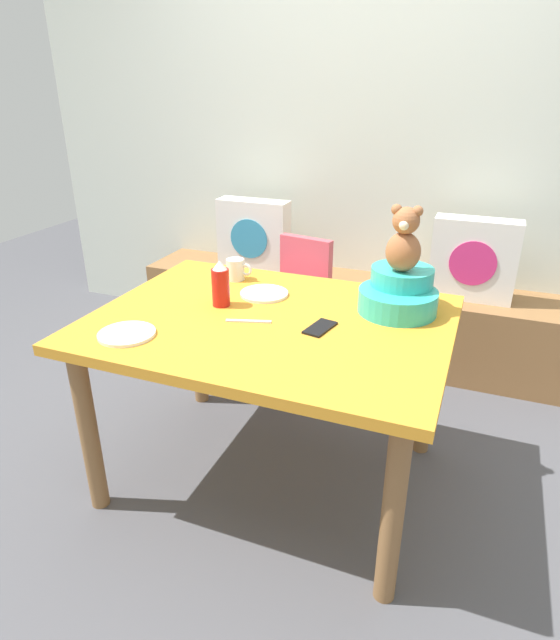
# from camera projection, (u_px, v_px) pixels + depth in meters

# --- Properties ---
(ground_plane) EXTENTS (8.00, 8.00, 0.00)m
(ground_plane) POSITION_uv_depth(u_px,v_px,m) (272.00, 474.00, 2.32)
(ground_plane) COLOR #4C4C51
(back_wall) EXTENTS (4.40, 0.10, 2.60)m
(back_wall) POSITION_uv_depth(u_px,v_px,m) (371.00, 129.00, 3.07)
(back_wall) COLOR silver
(back_wall) RESTS_ON ground_plane
(window_bench) EXTENTS (2.60, 0.44, 0.46)m
(window_bench) POSITION_uv_depth(u_px,v_px,m) (349.00, 316.00, 3.28)
(window_bench) COLOR olive
(window_bench) RESTS_ON ground_plane
(pillow_floral_left) EXTENTS (0.44, 0.15, 0.44)m
(pillow_floral_left) POSITION_uv_depth(u_px,v_px,m) (254.00, 236.00, 3.29)
(pillow_floral_left) COLOR white
(pillow_floral_left) RESTS_ON window_bench
(pillow_floral_right) EXTENTS (0.44, 0.15, 0.44)m
(pillow_floral_right) POSITION_uv_depth(u_px,v_px,m) (473.00, 260.00, 2.86)
(pillow_floral_right) COLOR white
(pillow_floral_right) RESTS_ON window_bench
(dining_table) EXTENTS (1.33, 1.01, 0.74)m
(dining_table) POSITION_uv_depth(u_px,v_px,m) (270.00, 341.00, 2.05)
(dining_table) COLOR orange
(dining_table) RESTS_ON ground_plane
(highchair) EXTENTS (0.37, 0.49, 0.79)m
(highchair) POSITION_uv_depth(u_px,v_px,m) (294.00, 292.00, 2.86)
(highchair) COLOR #D84C59
(highchair) RESTS_ON ground_plane
(infant_seat_teal) EXTENTS (0.30, 0.33, 0.16)m
(infant_seat_teal) POSITION_uv_depth(u_px,v_px,m) (399.00, 293.00, 2.05)
(infant_seat_teal) COLOR #2FB3A6
(infant_seat_teal) RESTS_ON dining_table
(teddy_bear) EXTENTS (0.13, 0.12, 0.25)m
(teddy_bear) POSITION_uv_depth(u_px,v_px,m) (404.00, 241.00, 1.97)
(teddy_bear) COLOR #A1623C
(teddy_bear) RESTS_ON infant_seat_teal
(ketchup_bottle) EXTENTS (0.07, 0.07, 0.18)m
(ketchup_bottle) POSITION_uv_depth(u_px,v_px,m) (221.00, 285.00, 2.09)
(ketchup_bottle) COLOR red
(ketchup_bottle) RESTS_ON dining_table
(coffee_mug) EXTENTS (0.12, 0.08, 0.09)m
(coffee_mug) POSITION_uv_depth(u_px,v_px,m) (236.00, 269.00, 2.38)
(coffee_mug) COLOR silver
(coffee_mug) RESTS_ON dining_table
(dinner_plate_near) EXTENTS (0.20, 0.20, 0.01)m
(dinner_plate_near) POSITION_uv_depth(u_px,v_px,m) (127.00, 334.00, 1.87)
(dinner_plate_near) COLOR white
(dinner_plate_near) RESTS_ON dining_table
(dinner_plate_far) EXTENTS (0.20, 0.20, 0.01)m
(dinner_plate_far) POSITION_uv_depth(u_px,v_px,m) (264.00, 294.00, 2.22)
(dinner_plate_far) COLOR white
(dinner_plate_far) RESTS_ON dining_table
(cell_phone) EXTENTS (0.10, 0.16, 0.01)m
(cell_phone) POSITION_uv_depth(u_px,v_px,m) (320.00, 328.00, 1.92)
(cell_phone) COLOR black
(cell_phone) RESTS_ON dining_table
(table_fork) EXTENTS (0.17, 0.06, 0.01)m
(table_fork) POSITION_uv_depth(u_px,v_px,m) (248.00, 321.00, 1.98)
(table_fork) COLOR silver
(table_fork) RESTS_ON dining_table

